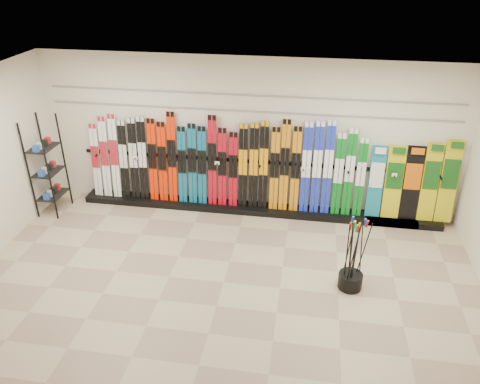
# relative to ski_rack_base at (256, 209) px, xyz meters

# --- Properties ---
(floor) EXTENTS (8.00, 8.00, 0.00)m
(floor) POSITION_rel_ski_rack_base_xyz_m (-0.22, -2.28, -0.06)
(floor) COLOR gray
(floor) RESTS_ON ground
(back_wall) EXTENTS (8.00, 0.00, 8.00)m
(back_wall) POSITION_rel_ski_rack_base_xyz_m (-0.22, 0.22, 1.44)
(back_wall) COLOR beige
(back_wall) RESTS_ON floor
(ceiling) EXTENTS (8.00, 8.00, 0.00)m
(ceiling) POSITION_rel_ski_rack_base_xyz_m (-0.22, -2.28, 2.94)
(ceiling) COLOR silver
(ceiling) RESTS_ON back_wall
(ski_rack_base) EXTENTS (8.00, 0.40, 0.12)m
(ski_rack_base) POSITION_rel_ski_rack_base_xyz_m (0.00, 0.00, 0.00)
(ski_rack_base) COLOR black
(ski_rack_base) RESTS_ON floor
(skis) EXTENTS (5.37, 0.19, 1.83)m
(skis) POSITION_rel_ski_rack_base_xyz_m (-0.66, 0.03, 0.90)
(skis) COLOR white
(skis) RESTS_ON ski_rack_base
(snowboards) EXTENTS (1.57, 0.24, 1.56)m
(snowboards) POSITION_rel_ski_rack_base_xyz_m (2.89, 0.07, 0.79)
(snowboards) COLOR #14728C
(snowboards) RESTS_ON ski_rack_base
(accessory_rack) EXTENTS (0.40, 0.60, 1.93)m
(accessory_rack) POSITION_rel_ski_rack_base_xyz_m (-3.97, -0.58, 0.90)
(accessory_rack) COLOR black
(accessory_rack) RESTS_ON floor
(pole_bin) EXTENTS (0.37, 0.37, 0.25)m
(pole_bin) POSITION_rel_ski_rack_base_xyz_m (1.73, -2.08, 0.07)
(pole_bin) COLOR black
(pole_bin) RESTS_ON floor
(ski_poles) EXTENTS (0.34, 0.37, 1.18)m
(ski_poles) POSITION_rel_ski_rack_base_xyz_m (1.72, -2.09, 0.55)
(ski_poles) COLOR black
(ski_poles) RESTS_ON pole_bin
(slatwall_rail_0) EXTENTS (7.60, 0.02, 0.03)m
(slatwall_rail_0) POSITION_rel_ski_rack_base_xyz_m (-0.22, 0.20, 1.94)
(slatwall_rail_0) COLOR gray
(slatwall_rail_0) RESTS_ON back_wall
(slatwall_rail_1) EXTENTS (7.60, 0.02, 0.03)m
(slatwall_rail_1) POSITION_rel_ski_rack_base_xyz_m (-0.22, 0.20, 2.24)
(slatwall_rail_1) COLOR gray
(slatwall_rail_1) RESTS_ON back_wall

